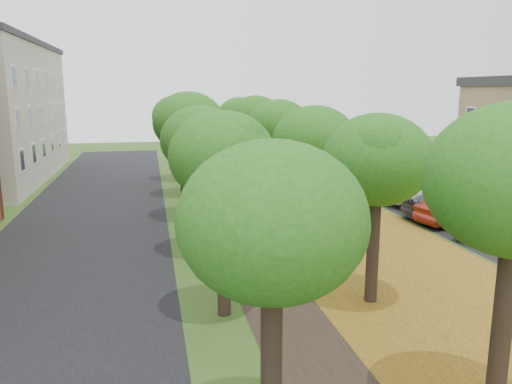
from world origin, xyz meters
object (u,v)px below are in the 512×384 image
car_silver (490,224)px  car_grey (445,206)px  car_red (458,210)px  car_white (427,192)px

car_silver → car_grey: (0.00, 3.66, -0.00)m
car_red → car_grey: bearing=-12.7°
car_red → car_white: bearing=-24.0°
car_silver → car_white: car_white is taller
car_grey → car_white: bearing=-15.0°
car_white → car_silver: bearing=153.2°
car_red → car_white: car_white is taller
car_red → car_white: (0.91, 4.52, 0.01)m
car_red → car_grey: 1.16m
car_red → car_grey: (0.00, 1.16, -0.08)m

